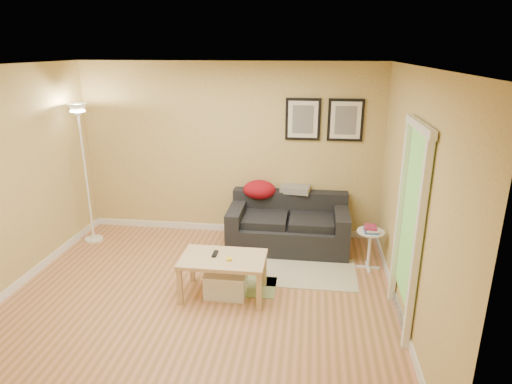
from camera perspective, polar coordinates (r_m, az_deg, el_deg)
floor at (r=5.26m, az=-7.36°, el=-13.62°), size 4.50×4.50×0.00m
ceiling at (r=4.48m, az=-8.76°, el=15.93°), size 4.50×4.50×0.00m
wall_back at (r=6.59m, az=-3.46°, el=5.38°), size 4.50×0.00×4.50m
wall_front at (r=2.99m, az=-18.21°, el=-12.10°), size 4.50×0.00×4.50m
wall_left at (r=5.72m, az=-30.29°, el=0.87°), size 0.00×4.00×4.00m
wall_right at (r=4.66m, az=19.75°, el=-1.19°), size 0.00×4.00×4.00m
baseboard_back at (r=6.97m, az=-3.28°, el=-4.71°), size 4.50×0.02×0.10m
baseboard_left at (r=6.16m, az=-28.34°, el=-10.29°), size 0.02×4.00×0.10m
baseboard_right at (r=5.19m, az=18.13°, el=-14.31°), size 0.02×4.00×0.10m
sofa at (r=6.31m, az=4.24°, el=-4.04°), size 1.70×0.90×0.75m
red_throw at (r=6.47m, az=0.45°, el=0.30°), size 0.48×0.36×0.28m
plaid_throw at (r=6.49m, az=5.16°, el=0.37°), size 0.45×0.32×0.10m
framed_print_left at (r=6.36m, az=6.15°, el=9.43°), size 0.50×0.04×0.60m
framed_print_right at (r=6.37m, az=11.62°, el=9.18°), size 0.50×0.04×0.60m
area_rug at (r=5.79m, az=6.73°, el=-10.35°), size 1.25×0.85×0.01m
green_runner at (r=5.45m, az=-1.17°, el=-12.16°), size 0.70×0.50×0.01m
coffee_table at (r=5.19m, az=-4.26°, el=-10.91°), size 1.11×0.86×0.49m
remote_control at (r=5.14m, az=-5.38°, el=-8.04°), size 0.05×0.16×0.02m
tape_roll at (r=5.00m, az=-3.53°, el=-8.75°), size 0.07×0.07×0.03m
storage_bin at (r=5.23m, az=-3.94°, el=-11.81°), size 0.49×0.36×0.30m
side_table at (r=5.93m, az=14.56°, el=-7.30°), size 0.35×0.35×0.53m
book_stack at (r=5.80m, az=14.79°, el=-4.66°), size 0.21×0.25×0.07m
floor_lamp at (r=6.78m, az=-21.30°, el=1.64°), size 0.27×0.27×2.05m
doorway at (r=4.61m, az=19.15°, el=-5.01°), size 0.12×1.01×2.13m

